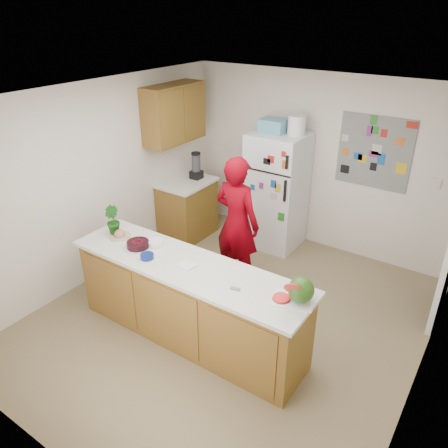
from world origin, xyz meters
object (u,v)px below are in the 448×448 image
Objects in this scene: watermelon at (301,290)px; person at (237,223)px; cherry_bowl at (138,244)px; refrigerator at (276,191)px.

person is at bearing 141.17° from watermelon.
cherry_bowl is at bearing 71.51° from person.
cherry_bowl is (-0.41, -2.40, 0.11)m from refrigerator.
person is (0.09, -1.20, 0.01)m from refrigerator.
refrigerator reaches higher than cherry_bowl.
cherry_bowl is at bearing -177.02° from watermelon.
refrigerator is at bearing 122.40° from watermelon.
refrigerator reaches higher than watermelon.
refrigerator is 0.99× the size of person.
person is 7.21× the size of cherry_bowl.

